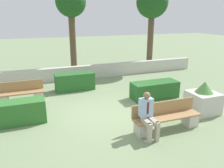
# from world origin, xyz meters

# --- Properties ---
(ground_plane) EXTENTS (60.00, 60.00, 0.00)m
(ground_plane) POSITION_xyz_m (0.00, 0.00, 0.00)
(ground_plane) COLOR gray
(perimeter_wall) EXTENTS (14.45, 0.30, 0.72)m
(perimeter_wall) POSITION_xyz_m (0.00, 4.73, 0.36)
(perimeter_wall) COLOR beige
(perimeter_wall) RESTS_ON ground_plane
(bench_front) EXTENTS (2.17, 0.48, 0.84)m
(bench_front) POSITION_xyz_m (1.35, -1.72, 0.33)
(bench_front) COLOR #A37A4C
(bench_front) RESTS_ON ground_plane
(bench_left_side) EXTENTS (1.76, 0.49, 0.84)m
(bench_left_side) POSITION_xyz_m (-2.85, 2.15, 0.32)
(bench_left_side) COLOR #A37A4C
(bench_left_side) RESTS_ON ground_plane
(person_seated_man) EXTENTS (0.38, 0.64, 1.31)m
(person_seated_man) POSITION_xyz_m (0.60, -1.87, 0.71)
(person_seated_man) COLOR #B2A893
(person_seated_man) RESTS_ON ground_plane
(hedge_block_near_left) EXTENTS (1.79, 0.66, 0.80)m
(hedge_block_near_left) POSITION_xyz_m (-0.53, 2.95, 0.40)
(hedge_block_near_left) COLOR #286028
(hedge_block_near_left) RESTS_ON ground_plane
(hedge_block_near_right) EXTENTS (1.63, 0.63, 0.76)m
(hedge_block_near_right) POSITION_xyz_m (-2.86, 0.26, 0.38)
(hedge_block_near_right) COLOR #33702D
(hedge_block_near_right) RESTS_ON ground_plane
(hedge_block_mid_right) EXTENTS (1.99, 0.77, 0.70)m
(hedge_block_mid_right) POSITION_xyz_m (2.42, 0.75, 0.35)
(hedge_block_mid_right) COLOR #286028
(hedge_block_mid_right) RESTS_ON ground_plane
(planter_corner_left) EXTENTS (0.97, 0.97, 1.15)m
(planter_corner_left) POSITION_xyz_m (3.26, -1.12, 0.48)
(planter_corner_left) COLOR beige
(planter_corner_left) RESTS_ON ground_plane
(tree_center_left) EXTENTS (1.70, 1.70, 4.94)m
(tree_center_left) POSITION_xyz_m (0.04, 6.06, 3.88)
(tree_center_left) COLOR brown
(tree_center_left) RESTS_ON ground_plane
(tree_center_right) EXTENTS (1.89, 1.89, 5.06)m
(tree_center_right) POSITION_xyz_m (4.74, 5.28, 3.96)
(tree_center_right) COLOR brown
(tree_center_right) RESTS_ON ground_plane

